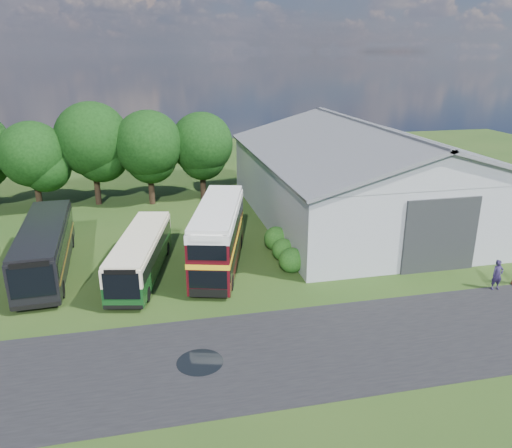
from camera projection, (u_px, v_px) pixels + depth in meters
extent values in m
plane|color=#1D3912|center=(222.00, 326.00, 26.40)|extent=(120.00, 120.00, 0.00)
cube|color=black|center=(292.00, 351.00, 24.25)|extent=(60.00, 8.00, 0.02)
cylinder|color=black|center=(200.00, 363.00, 23.32)|extent=(2.20, 2.20, 0.01)
cube|color=gray|center=(363.00, 186.00, 43.34)|extent=(18.00, 24.00, 5.50)
cube|color=#2D3033|center=(441.00, 236.00, 32.28)|extent=(5.20, 0.18, 5.00)
cylinder|color=black|center=(39.00, 195.00, 44.90)|extent=(0.56, 0.56, 3.06)
sphere|color=black|center=(32.00, 154.00, 43.68)|extent=(5.78, 5.78, 5.78)
cylinder|color=black|center=(97.00, 186.00, 47.04)|extent=(0.56, 0.56, 3.60)
sphere|color=black|center=(92.00, 139.00, 45.60)|extent=(6.80, 6.80, 6.80)
cylinder|color=black|center=(151.00, 187.00, 47.19)|extent=(0.56, 0.56, 3.31)
sphere|color=black|center=(148.00, 144.00, 45.87)|extent=(6.26, 6.26, 6.26)
cylinder|color=black|center=(203.00, 183.00, 48.98)|extent=(0.56, 0.56, 3.17)
sphere|color=black|center=(202.00, 143.00, 47.72)|extent=(5.98, 5.98, 5.98)
sphere|color=#194714|center=(291.00, 271.00, 33.08)|extent=(1.70, 1.70, 1.70)
sphere|color=#194714|center=(283.00, 259.00, 34.93)|extent=(1.60, 1.60, 1.60)
sphere|color=#194714|center=(276.00, 249.00, 36.77)|extent=(1.80, 1.80, 1.80)
cube|color=#0F3714|center=(141.00, 254.00, 31.91)|extent=(4.40, 10.35, 2.51)
cube|color=#41090F|center=(218.00, 234.00, 33.01)|extent=(5.19, 10.48, 4.06)
cube|color=black|center=(45.00, 247.00, 32.39)|extent=(3.33, 11.89, 2.93)
imported|color=#221A3B|center=(497.00, 275.00, 30.20)|extent=(0.73, 0.51, 1.91)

